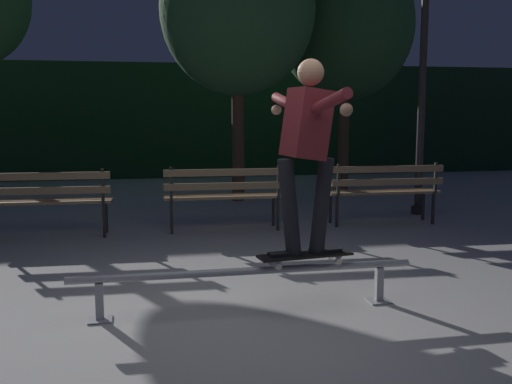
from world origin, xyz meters
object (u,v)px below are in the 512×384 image
object	(u,v)px
lamp_post_right	(424,51)
grind_rail	(246,277)
park_bench_left_center	(225,191)
tree_far_right	(346,26)
park_bench_right_center	(384,187)
park_bench_leftmost	(46,196)
skateboarder	(307,140)
skateboard	(305,256)
tree_behind_benches	(238,10)

from	to	relation	value
lamp_post_right	grind_rail	bearing A→B (deg)	-131.43
park_bench_left_center	tree_far_right	bearing A→B (deg)	51.26
park_bench_right_center	lamp_post_right	bearing A→B (deg)	39.20
grind_rail	lamp_post_right	distance (m)	5.65
park_bench_leftmost	tree_far_right	distance (m)	6.97
skateboarder	park_bench_left_center	bearing A→B (deg)	93.43
park_bench_right_center	lamp_post_right	size ratio (longest dim) A/B	0.41
skateboard	park_bench_right_center	size ratio (longest dim) A/B	0.50
skateboarder	lamp_post_right	distance (m)	5.02
skateboard	skateboarder	world-z (taller)	skateboarder
park_bench_right_center	lamp_post_right	xyz separation A→B (m)	(0.88, 0.72, 1.94)
skateboard	skateboarder	xyz separation A→B (m)	(0.00, 0.00, 0.94)
grind_rail	lamp_post_right	world-z (taller)	lamp_post_right
grind_rail	skateboard	world-z (taller)	skateboard
skateboarder	lamp_post_right	size ratio (longest dim) A/B	0.40
tree_behind_benches	lamp_post_right	distance (m)	3.26
tree_behind_benches	skateboarder	bearing A→B (deg)	-94.35
park_bench_leftmost	park_bench_left_center	distance (m)	2.26
park_bench_left_center	grind_rail	bearing A→B (deg)	-95.42
park_bench_right_center	tree_far_right	distance (m)	4.66
park_bench_left_center	tree_behind_benches	xyz separation A→B (m)	(0.63, 2.63, 2.77)
park_bench_right_center	skateboarder	bearing A→B (deg)	-123.02
skateboard	lamp_post_right	bearing A→B (deg)	52.87
park_bench_leftmost	grind_rail	bearing A→B (deg)	-58.41
skateboard	tree_far_right	world-z (taller)	tree_far_right
grind_rail	tree_far_right	world-z (taller)	tree_far_right
grind_rail	park_bench_left_center	world-z (taller)	park_bench_left_center
tree_behind_benches	park_bench_right_center	bearing A→B (deg)	-58.29
park_bench_leftmost	park_bench_right_center	bearing A→B (deg)	0.00
tree_far_right	tree_behind_benches	bearing A→B (deg)	-155.22
lamp_post_right	tree_behind_benches	bearing A→B (deg)	142.72
skateboarder	park_bench_right_center	size ratio (longest dim) A/B	0.97
park_bench_right_center	tree_behind_benches	distance (m)	4.15
park_bench_leftmost	lamp_post_right	xyz separation A→B (m)	(5.40, 0.72, 1.94)
park_bench_leftmost	tree_behind_benches	distance (m)	4.79
tree_far_right	park_bench_left_center	bearing A→B (deg)	-128.74
tree_far_right	lamp_post_right	xyz separation A→B (m)	(0.16, -2.99, -0.77)
tree_far_right	park_bench_right_center	bearing A→B (deg)	-101.00
grind_rail	skateboard	bearing A→B (deg)	0.00
park_bench_left_center	tree_far_right	xyz separation A→B (m)	(2.98, 3.71, 2.72)
grind_rail	lamp_post_right	xyz separation A→B (m)	(3.44, 3.90, 2.20)
park_bench_left_center	park_bench_leftmost	bearing A→B (deg)	180.00
skateboarder	park_bench_left_center	xyz separation A→B (m)	(-0.19, 3.18, -0.83)
skateboard	lamp_post_right	size ratio (longest dim) A/B	0.21
grind_rail	tree_behind_benches	world-z (taller)	tree_behind_benches
park_bench_leftmost	tree_behind_benches	bearing A→B (deg)	42.30
park_bench_leftmost	park_bench_left_center	world-z (taller)	same
tree_behind_benches	tree_far_right	size ratio (longest dim) A/B	1.01
skateboard	park_bench_left_center	xyz separation A→B (m)	(-0.19, 3.18, 0.11)
tree_behind_benches	park_bench_leftmost	bearing A→B (deg)	-137.70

